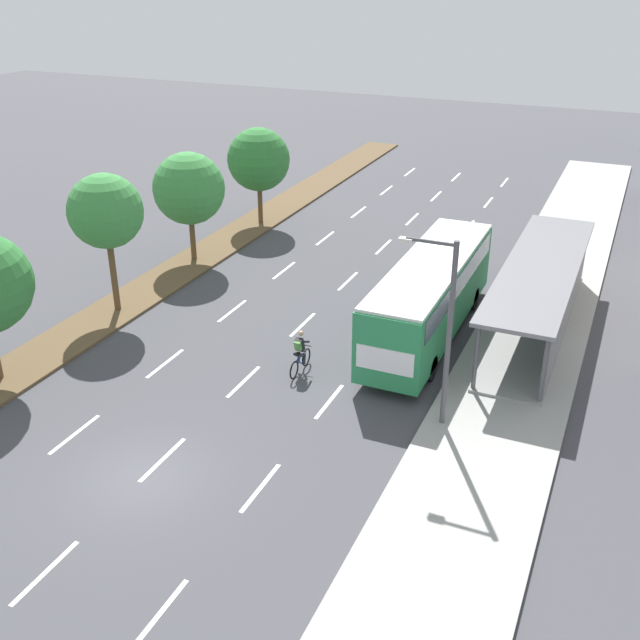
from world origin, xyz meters
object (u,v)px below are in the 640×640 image
Objects in this scene: cyclist at (300,354)px; median_tree_second at (105,212)px; bus_shelter at (545,291)px; bus at (430,291)px; streetlight at (445,322)px; median_tree_fourth at (259,160)px; median_tree_third at (189,189)px.

cyclist is 0.30× the size of median_tree_second.
bus_shelter is 18.77m from median_tree_second.
median_tree_second is at bearing -166.52° from bus.
streetlight reaches higher than cyclist.
median_tree_fourth is (-13.31, 10.33, 1.79)m from bus.
median_tree_fourth is (0.13, 13.55, -0.81)m from median_tree_second.
median_tree_fourth reaches higher than bus.
streetlight is (15.86, -9.88, 0.03)m from median_tree_third.
median_tree_fourth is (-9.70, 15.24, 3.06)m from cyclist.
bus_shelter is 19.43m from median_tree_fourth.
cyclist is 13.52m from median_tree_third.
bus_shelter is 2.14× the size of median_tree_second.
bus is 2.03× the size of median_tree_fourth.
median_tree_second reaches higher than bus_shelter.
median_tree_fourth reaches higher than cyclist.
bus_shelter is at bearing 76.28° from streetlight.
bus_shelter is at bearing 28.49° from bus.
bus is at bearing -37.83° from median_tree_fourth.
bus is 14.06m from median_tree_second.
median_tree_third is 1.00× the size of median_tree_fourth.
bus is 1.74× the size of streetlight.
cyclist is (-7.89, -7.23, -1.08)m from bus_shelter.
median_tree_second is (-13.43, -3.22, 2.59)m from bus.
median_tree_fourth is at bearing 132.89° from streetlight.
bus is at bearing 13.48° from median_tree_second.
median_tree_second is 6.83m from median_tree_third.
streetlight is at bearing -11.26° from median_tree_second.
bus is 6.93m from streetlight.
median_tree_second is (-9.82, 1.69, 3.87)m from cyclist.
streetlight is (5.78, -1.42, 3.10)m from cyclist.
median_tree_fourth is at bearing 89.45° from median_tree_second.
median_tree_third is at bearing 165.45° from bus.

